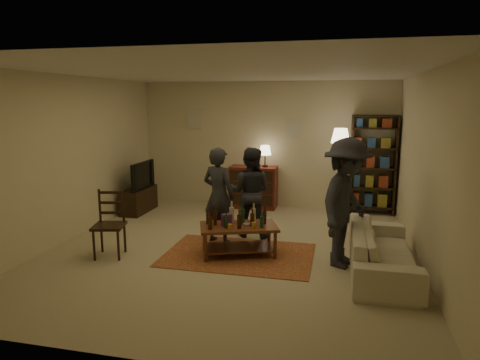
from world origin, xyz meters
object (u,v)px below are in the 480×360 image
(dining_chair, at_px, (110,221))
(floor_lamp, at_px, (340,142))
(person_by_sofa, at_px, (346,203))
(sofa, at_px, (382,250))
(bookshelf, at_px, (373,164))
(person_right, at_px, (250,192))
(tv_stand, at_px, (139,194))
(coffee_table, at_px, (238,229))
(person_left, at_px, (219,196))
(dresser, at_px, (254,186))

(dining_chair, height_order, floor_lamp, floor_lamp)
(floor_lamp, bearing_deg, person_by_sofa, -87.55)
(floor_lamp, bearing_deg, sofa, -77.08)
(bookshelf, bearing_deg, sofa, -90.82)
(floor_lamp, distance_m, person_right, 2.20)
(tv_stand, relative_size, person_by_sofa, 0.59)
(dining_chair, bearing_deg, bookshelf, 27.70)
(coffee_table, distance_m, person_by_sofa, 1.62)
(coffee_table, distance_m, floor_lamp, 3.06)
(coffee_table, bearing_deg, person_left, 130.51)
(coffee_table, distance_m, sofa, 2.05)
(bookshelf, relative_size, person_left, 1.29)
(floor_lamp, bearing_deg, bookshelf, 39.18)
(sofa, distance_m, person_left, 2.62)
(bookshelf, height_order, person_right, bookshelf)
(bookshelf, height_order, floor_lamp, bookshelf)
(person_left, bearing_deg, coffee_table, 149.19)
(bookshelf, bearing_deg, tv_stand, -168.20)
(coffee_table, height_order, tv_stand, tv_stand)
(person_by_sofa, bearing_deg, dresser, 53.78)
(floor_lamp, xyz_separation_m, person_left, (-1.87, -1.95, -0.72))
(person_right, distance_m, person_by_sofa, 1.87)
(dresser, height_order, sofa, dresser)
(sofa, bearing_deg, coffee_table, 84.93)
(person_left, height_order, person_right, person_left)
(tv_stand, relative_size, sofa, 0.51)
(bookshelf, relative_size, floor_lamp, 1.14)
(coffee_table, height_order, dresser, dresser)
(tv_stand, bearing_deg, bookshelf, 11.80)
(tv_stand, xyz_separation_m, dresser, (2.25, 0.91, 0.09))
(person_right, bearing_deg, coffee_table, 94.67)
(coffee_table, relative_size, sofa, 0.61)
(person_right, bearing_deg, sofa, 154.14)
(coffee_table, bearing_deg, dresser, 96.84)
(dining_chair, distance_m, sofa, 3.91)
(bookshelf, height_order, person_left, bookshelf)
(floor_lamp, bearing_deg, person_left, -133.80)
(dresser, distance_m, floor_lamp, 2.11)
(dining_chair, distance_m, person_right, 2.32)
(sofa, xyz_separation_m, person_right, (-2.06, 1.16, 0.46))
(floor_lamp, height_order, person_right, floor_lamp)
(floor_lamp, bearing_deg, person_right, -134.35)
(bookshelf, relative_size, person_by_sofa, 1.12)
(sofa, relative_size, person_right, 1.37)
(dresser, xyz_separation_m, person_left, (-0.09, -2.42, 0.31))
(dresser, relative_size, person_by_sofa, 0.76)
(dining_chair, height_order, person_by_sofa, person_by_sofa)
(person_right, height_order, person_by_sofa, person_by_sofa)
(person_right, bearing_deg, bookshelf, -132.62)
(dining_chair, height_order, bookshelf, bookshelf)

